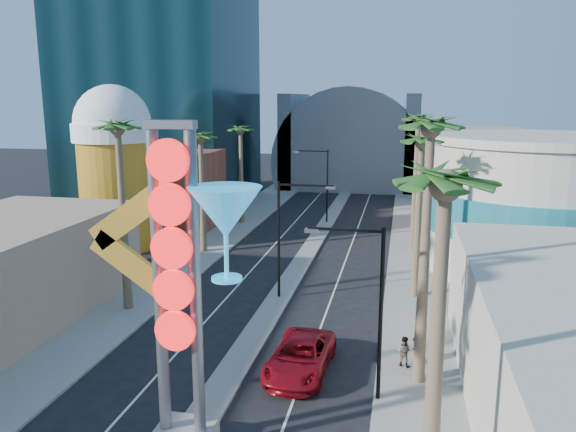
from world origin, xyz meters
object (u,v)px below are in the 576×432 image
object	(u,v)px
red_pickup	(300,357)
pedestrian_a	(418,345)
pedestrian_b	(404,351)
neon_sign	(197,269)

from	to	relation	value
red_pickup	pedestrian_a	world-z (taller)	pedestrian_a
pedestrian_b	neon_sign	bearing A→B (deg)	68.92
neon_sign	red_pickup	distance (m)	9.83
red_pickup	pedestrian_b	xyz separation A→B (m)	(4.99, 1.47, 0.09)
pedestrian_a	pedestrian_b	size ratio (longest dim) A/B	1.08
pedestrian_a	neon_sign	bearing A→B (deg)	59.77
neon_sign	red_pickup	size ratio (longest dim) A/B	2.09
pedestrian_a	red_pickup	bearing A→B (deg)	32.56
red_pickup	pedestrian_b	distance (m)	5.20
pedestrian_a	pedestrian_b	bearing A→B (deg)	56.74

